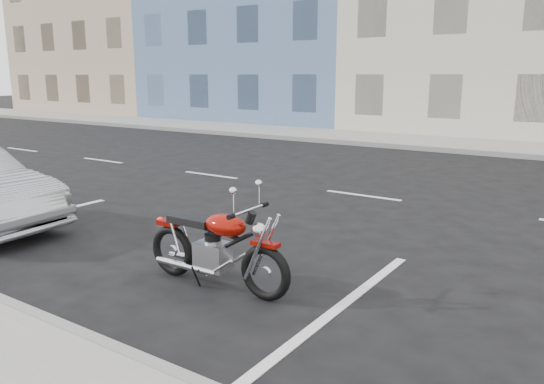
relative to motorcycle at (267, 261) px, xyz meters
The scene contains 5 objects.
ground 5.32m from the motorcycle, 82.16° to the left, with size 120.00×120.00×0.00m, color black.
sidewalk_far 14.60m from the motorcycle, 107.04° to the left, with size 80.00×3.40×0.15m, color gray.
curb_far 12.98m from the motorcycle, 109.25° to the left, with size 80.00×0.12×0.16m, color gray.
bldg_far_west 33.68m from the motorcycle, 139.55° to the left, with size 12.00×12.00×12.00m, color tan.
motorcycle is the anchor object (origin of this frame).
Camera 1 is at (2.28, -9.61, 2.36)m, focal length 35.00 mm.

